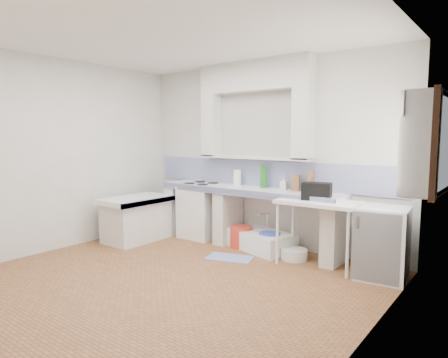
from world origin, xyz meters
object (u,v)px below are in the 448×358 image
Objects in this scene: stove at (201,211)px; fridge at (383,243)px; sink at (260,241)px; side_table at (318,233)px.

stove is 1.02× the size of fridge.
stove is 0.84× the size of sink.
stove is 2.97m from fridge.
fridge reaches higher than side_table.
sink is at bearing -2.14° from stove.
stove is at bearing -165.68° from sink.
side_table is at bearing 5.04° from sink.
sink is (1.17, -0.03, -0.31)m from stove.
side_table is 0.80m from fridge.
side_table is at bearing -6.45° from stove.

